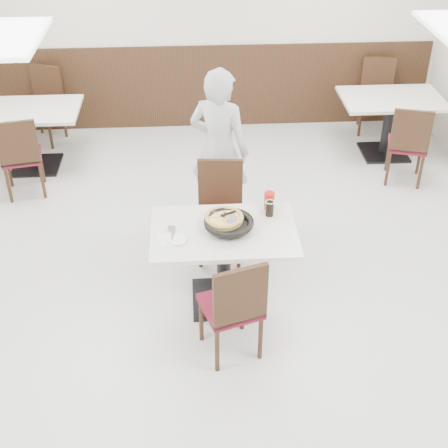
{
  "coord_description": "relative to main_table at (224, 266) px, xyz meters",
  "views": [
    {
      "loc": [
        -0.25,
        -4.35,
        3.66
      ],
      "look_at": [
        0.0,
        -0.3,
        0.91
      ],
      "focal_mm": 50.0,
      "sensor_mm": 36.0,
      "label": 1
    }
  ],
  "objects": [
    {
      "name": "cola_glass",
      "position": [
        0.4,
        0.2,
        0.44
      ],
      "size": [
        0.07,
        0.07,
        0.13
      ],
      "primitive_type": "cylinder",
      "rotation": [
        0.0,
        0.0,
        0.09
      ],
      "color": "black",
      "rests_on": "main_table"
    },
    {
      "name": "bg_chair_left_far",
      "position": [
        -2.11,
        3.28,
        0.1
      ],
      "size": [
        0.54,
        0.54,
        0.95
      ],
      "primitive_type": null,
      "rotation": [
        0.0,
        0.0,
        2.78
      ],
      "color": "black",
      "rests_on": "floor"
    },
    {
      "name": "chair_far",
      "position": [
        0.0,
        0.66,
        0.1
      ],
      "size": [
        0.45,
        0.45,
        0.95
      ],
      "primitive_type": null,
      "rotation": [
        0.0,
        0.0,
        3.07
      ],
      "color": "black",
      "rests_on": "floor"
    },
    {
      "name": "fork",
      "position": [
        -0.41,
        -0.04,
        0.39
      ],
      "size": [
        0.04,
        0.18,
        0.0
      ],
      "primitive_type": "cube",
      "rotation": [
        0.0,
        0.0,
        -0.12
      ],
      "color": "silver",
      "rests_on": "side_plate"
    },
    {
      "name": "pizza_server",
      "position": [
        0.07,
        -0.01,
        0.47
      ],
      "size": [
        0.1,
        0.12,
        0.0
      ],
      "primitive_type": "cube",
      "rotation": [
        0.0,
        0.0,
        0.26
      ],
      "color": "silver",
      "rests_on": "pizza"
    },
    {
      "name": "main_table",
      "position": [
        0.0,
        0.0,
        0.0
      ],
      "size": [
        1.27,
        0.9,
        0.75
      ],
      "primitive_type": null,
      "rotation": [
        0.0,
        0.0,
        0.09
      ],
      "color": "white",
      "rests_on": "floor"
    },
    {
      "name": "side_plate",
      "position": [
        -0.38,
        -0.12,
        0.38
      ],
      "size": [
        0.17,
        0.17,
        0.01
      ],
      "primitive_type": "cylinder",
      "rotation": [
        0.0,
        0.0,
        0.09
      ],
      "color": "white",
      "rests_on": "napkin"
    },
    {
      "name": "bg_chair_right_far",
      "position": [
        2.19,
        3.31,
        0.1
      ],
      "size": [
        0.5,
        0.5,
        0.95
      ],
      "primitive_type": null,
      "rotation": [
        0.0,
        0.0,
        2.93
      ],
      "color": "black",
      "rests_on": "floor"
    },
    {
      "name": "chair_near",
      "position": [
        0.02,
        -0.6,
        0.1
      ],
      "size": [
        0.53,
        0.53,
        0.95
      ],
      "primitive_type": null,
      "rotation": [
        0.0,
        0.0,
        0.31
      ],
      "color": "black",
      "rests_on": "floor"
    },
    {
      "name": "pizza_pan",
      "position": [
        0.04,
        0.01,
        0.42
      ],
      "size": [
        0.37,
        0.37,
        0.01
      ],
      "primitive_type": "cylinder",
      "rotation": [
        0.0,
        0.0,
        0.09
      ],
      "color": "black",
      "rests_on": "trivet"
    },
    {
      "name": "red_cup",
      "position": [
        0.41,
        0.31,
        0.45
      ],
      "size": [
        0.1,
        0.1,
        0.16
      ],
      "primitive_type": "cylinder",
      "rotation": [
        0.0,
        0.0,
        0.09
      ],
      "color": "#AF1B0C",
      "rests_on": "main_table"
    },
    {
      "name": "wainscot_back",
      "position": [
        -0.01,
        3.63,
        0.18
      ],
      "size": [
        5.9,
        0.03,
        1.1
      ],
      "primitive_type": "cube",
      "color": "black",
      "rests_on": "floor"
    },
    {
      "name": "floor",
      "position": [
        -0.01,
        0.15,
        -0.38
      ],
      "size": [
        7.0,
        7.0,
        0.0
      ],
      "primitive_type": "plane",
      "color": "#AEAEA9",
      "rests_on": "ground"
    },
    {
      "name": "napkin",
      "position": [
        -0.45,
        -0.11,
        0.38
      ],
      "size": [
        0.2,
        0.2,
        0.0
      ],
      "primitive_type": "cube",
      "rotation": [
        0.0,
        0.0,
        0.23
      ],
      "color": "white",
      "rests_on": "main_table"
    },
    {
      "name": "wall_back",
      "position": [
        -0.01,
        3.65,
        1.02
      ],
      "size": [
        6.0,
        0.04,
        2.8
      ],
      "primitive_type": "cube",
      "color": "silver",
      "rests_on": "floor"
    },
    {
      "name": "bg_chair_right_near",
      "position": [
        2.21,
        2.01,
        0.1
      ],
      "size": [
        0.52,
        0.52,
        0.95
      ],
      "primitive_type": null,
      "rotation": [
        0.0,
        0.0,
        -0.28
      ],
      "color": "black",
      "rests_on": "floor"
    },
    {
      "name": "trivet",
      "position": [
        0.0,
        0.07,
        0.39
      ],
      "size": [
        0.14,
        0.14,
        0.04
      ],
      "primitive_type": "cylinder",
      "rotation": [
        0.0,
        0.0,
        0.09
      ],
      "color": "black",
      "rests_on": "main_table"
    },
    {
      "name": "diner_person",
      "position": [
        0.03,
        1.26,
        0.46
      ],
      "size": [
        0.72,
        0.62,
        1.68
      ],
      "primitive_type": "imported",
      "rotation": [
        0.0,
        0.0,
        2.71
      ],
      "color": "silver",
      "rests_on": "floor"
    },
    {
      "name": "bg_chair_left_near",
      "position": [
        -2.1,
        1.99,
        0.1
      ],
      "size": [
        0.5,
        0.5,
        0.95
      ],
      "primitive_type": null,
      "rotation": [
        0.0,
        0.0,
        0.2
      ],
      "color": "black",
      "rests_on": "floor"
    },
    {
      "name": "bg_table_left",
      "position": [
        -2.11,
        2.58,
        0.0
      ],
      "size": [
        1.25,
        0.87,
        0.75
      ],
      "primitive_type": null,
      "rotation": [
        0.0,
        0.0,
        0.06
      ],
      "color": "white",
      "rests_on": "floor"
    },
    {
      "name": "pizza",
      "position": [
        0.01,
        0.07,
        0.44
      ],
      "size": [
        0.34,
        0.34,
        0.02
      ],
      "primitive_type": "cylinder",
      "rotation": [
        0.0,
        0.0,
        0.09
      ],
      "color": "tan",
      "rests_on": "pizza_pan"
    },
    {
      "name": "bg_table_right",
      "position": [
        2.17,
        2.66,
        0.0
      ],
      "size": [
        1.24,
        0.87,
        0.75
      ],
      "primitive_type": null,
      "rotation": [
        0.0,
        0.0,
        0.06
      ],
      "color": "white",
      "rests_on": "floor"
    }
  ]
}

